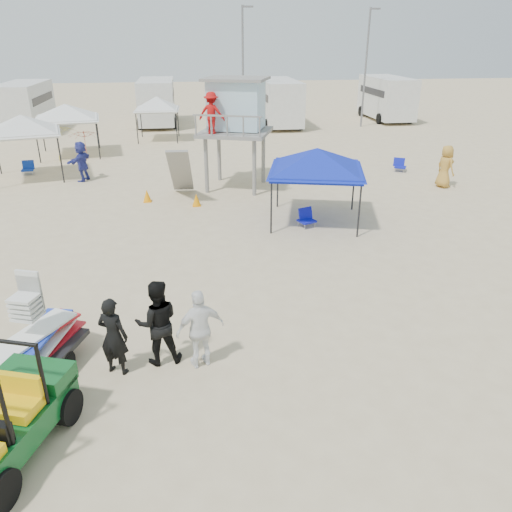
{
  "coord_description": "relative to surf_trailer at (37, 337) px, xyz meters",
  "views": [
    {
      "loc": [
        -1.05,
        -8.01,
        6.23
      ],
      "look_at": [
        0.5,
        3.0,
        1.3
      ],
      "focal_mm": 35.0,
      "sensor_mm": 36.0,
      "label": 1
    }
  ],
  "objects": [
    {
      "name": "canopy_blue",
      "position": [
        7.65,
        7.92,
        1.74
      ],
      "size": [
        3.76,
        3.76,
        3.06
      ],
      "color": "black",
      "rests_on": "ground"
    },
    {
      "name": "light_pole_right",
      "position": [
        16.18,
        27.62,
        3.23
      ],
      "size": [
        0.14,
        0.14,
        8.0
      ],
      "primitive_type": "cylinder",
      "color": "slate",
      "rests_on": "ground"
    },
    {
      "name": "umbrella_a",
      "position": [
        -2.25,
        19.29,
        0.01
      ],
      "size": [
        2.19,
        2.21,
        1.57
      ],
      "primitive_type": "imported",
      "rotation": [
        0.0,
        0.0,
        0.35
      ],
      "color": "red",
      "rests_on": "ground"
    },
    {
      "name": "rv_far_right",
      "position": [
        19.18,
        30.61,
        1.03
      ],
      "size": [
        2.64,
        6.6,
        3.25
      ],
      "color": "silver",
      "rests_on": "ground"
    },
    {
      "name": "man_left",
      "position": [
        1.52,
        -0.3,
        0.06
      ],
      "size": [
        0.72,
        0.61,
        1.67
      ],
      "primitive_type": "imported",
      "rotation": [
        0.0,
        0.0,
        2.74
      ],
      "color": "black",
      "rests_on": "ground"
    },
    {
      "name": "ground",
      "position": [
        4.18,
        -0.88,
        -0.77
      ],
      "size": [
        140.0,
        140.0,
        0.0
      ],
      "primitive_type": "plane",
      "color": "beige",
      "rests_on": "ground"
    },
    {
      "name": "rv_mid_left",
      "position": [
        1.18,
        30.61,
        1.03
      ],
      "size": [
        2.65,
        6.5,
        3.25
      ],
      "color": "silver",
      "rests_on": "ground"
    },
    {
      "name": "rv_mid_right",
      "position": [
        10.18,
        29.11,
        1.03
      ],
      "size": [
        2.64,
        7.0,
        3.25
      ],
      "color": "silver",
      "rests_on": "ground"
    },
    {
      "name": "rv_far_left",
      "position": [
        -7.82,
        29.11,
        1.03
      ],
      "size": [
        2.64,
        6.8,
        3.25
      ],
      "color": "silver",
      "rests_on": "ground"
    },
    {
      "name": "canopy_white_c",
      "position": [
        1.46,
        24.37,
        1.8
      ],
      "size": [
        2.68,
        2.68,
        3.12
      ],
      "color": "black",
      "rests_on": "ground"
    },
    {
      "name": "cone_far",
      "position": [
        1.46,
        11.09,
        -0.52
      ],
      "size": [
        0.34,
        0.34,
        0.5
      ],
      "primitive_type": "cone",
      "color": "orange",
      "rests_on": "ground"
    },
    {
      "name": "surf_trailer",
      "position": [
        0.0,
        0.0,
        0.0
      ],
      "size": [
        1.71,
        2.34,
        1.89
      ],
      "color": "black",
      "rests_on": "ground"
    },
    {
      "name": "man_right",
      "position": [
        3.22,
        -0.3,
        0.08
      ],
      "size": [
        1.08,
        0.7,
        1.71
      ],
      "primitive_type": "imported",
      "rotation": [
        0.0,
        0.0,
        3.45
      ],
      "color": "white",
      "rests_on": "ground"
    },
    {
      "name": "umbrella_b",
      "position": [
        -3.58,
        18.94,
        0.18
      ],
      "size": [
        2.92,
        2.93,
        1.91
      ],
      "primitive_type": "imported",
      "rotation": [
        0.0,
        0.0,
        0.59
      ],
      "color": "yellow",
      "rests_on": "ground"
    },
    {
      "name": "canopy_white_b",
      "position": [
        -3.3,
        20.51,
        1.89
      ],
      "size": [
        3.65,
        3.65,
        3.21
      ],
      "color": "black",
      "rests_on": "ground"
    },
    {
      "name": "cone_near",
      "position": [
        3.43,
        10.26,
        -0.52
      ],
      "size": [
        0.34,
        0.34,
        0.5
      ],
      "primitive_type": "cone",
      "color": "orange",
      "rests_on": "ground"
    },
    {
      "name": "man_mid",
      "position": [
        2.37,
        -0.05,
        0.15
      ],
      "size": [
        0.97,
        0.8,
        1.85
      ],
      "primitive_type": "imported",
      "rotation": [
        0.0,
        0.0,
        3.26
      ],
      "color": "black",
      "rests_on": "ground"
    },
    {
      "name": "beach_chair_a",
      "position": [
        -4.58,
        16.49,
        -0.46
      ],
      "size": [
        0.6,
        0.64,
        0.64
      ],
      "color": "#0E2F9A",
      "rests_on": "ground"
    },
    {
      "name": "light_pole_left",
      "position": [
        7.18,
        26.12,
        3.23
      ],
      "size": [
        0.14,
        0.14,
        8.0
      ],
      "primitive_type": "cylinder",
      "color": "slate",
      "rests_on": "ground"
    },
    {
      "name": "beach_chair_b",
      "position": [
        7.22,
        7.43,
        -0.46
      ],
      "size": [
        0.69,
        0.76,
        0.64
      ],
      "color": "#1015AF",
      "rests_on": "ground"
    },
    {
      "name": "lifeguard_tower",
      "position": [
        5.19,
        12.81,
        2.6
      ],
      "size": [
        3.61,
        3.61,
        4.53
      ],
      "color": "gray",
      "rests_on": "ground"
    },
    {
      "name": "beach_chair_c",
      "position": [
        13.67,
        14.48,
        -0.46
      ],
      "size": [
        0.72,
        0.8,
        0.64
      ],
      "color": "#0F18A8",
      "rests_on": "ground"
    },
    {
      "name": "distant_beachgoers",
      "position": [
        4.4,
        13.55,
        0.15
      ],
      "size": [
        17.09,
        4.78,
        1.86
      ],
      "color": "#BC8935",
      "rests_on": "ground"
    },
    {
      "name": "canopy_white_a",
      "position": [
        -4.23,
        15.64,
        2.02
      ],
      "size": [
        3.59,
        3.59,
        3.34
      ],
      "color": "black",
      "rests_on": "ground"
    }
  ]
}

